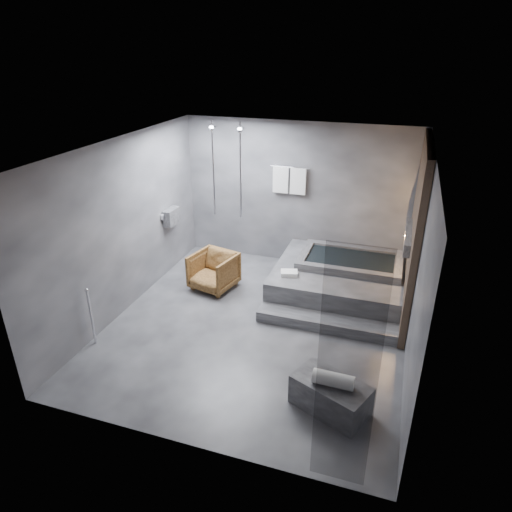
% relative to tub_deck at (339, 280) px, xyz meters
% --- Properties ---
extents(room, '(5.00, 5.04, 2.82)m').
position_rel_tub_deck_xyz_m(room, '(-0.65, -1.21, 1.48)').
color(room, '#303032').
rests_on(room, ground).
extents(tub_deck, '(2.20, 2.00, 0.50)m').
position_rel_tub_deck_xyz_m(tub_deck, '(0.00, 0.00, 0.00)').
color(tub_deck, '#353538').
rests_on(tub_deck, ground).
extents(tub_step, '(2.20, 0.36, 0.18)m').
position_rel_tub_deck_xyz_m(tub_step, '(0.00, -1.18, -0.16)').
color(tub_step, '#353538').
rests_on(tub_step, ground).
extents(concrete_bench, '(1.03, 0.82, 0.41)m').
position_rel_tub_deck_xyz_m(concrete_bench, '(0.36, -2.90, -0.05)').
color(concrete_bench, '#2D2E30').
rests_on(concrete_bench, ground).
extents(driftwood_chair, '(0.87, 0.89, 0.67)m').
position_rel_tub_deck_xyz_m(driftwood_chair, '(-2.18, -0.53, 0.09)').
color(driftwood_chair, '#422810').
rests_on(driftwood_chair, ground).
extents(rolled_towel, '(0.49, 0.19, 0.17)m').
position_rel_tub_deck_xyz_m(rolled_towel, '(0.38, -2.95, 0.25)').
color(rolled_towel, white).
rests_on(rolled_towel, concrete_bench).
extents(deck_towel, '(0.32, 0.27, 0.07)m').
position_rel_tub_deck_xyz_m(deck_towel, '(-0.77, -0.55, 0.29)').
color(deck_towel, white).
rests_on(deck_towel, tub_deck).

